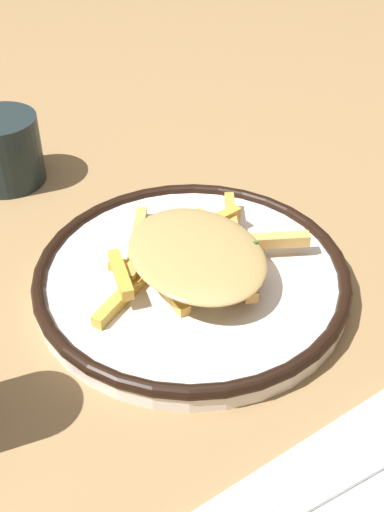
{
  "coord_description": "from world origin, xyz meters",
  "views": [
    {
      "loc": [
        -0.39,
        0.25,
        0.41
      ],
      "look_at": [
        0.0,
        0.0,
        0.04
      ],
      "focal_mm": 45.13,
      "sensor_mm": 36.0,
      "label": 1
    }
  ],
  "objects_px": {
    "plate": "(192,277)",
    "coffee_mug": "(3,150)",
    "spoon": "(303,505)",
    "fries_heap": "(195,254)"
  },
  "relations": [
    {
      "from": "plate",
      "to": "coffee_mug",
      "type": "xyz_separation_m",
      "value": [
        0.28,
        0.08,
        0.03
      ]
    },
    {
      "from": "spoon",
      "to": "plate",
      "type": "bearing_deg",
      "value": -15.46
    },
    {
      "from": "fries_heap",
      "to": "coffee_mug",
      "type": "distance_m",
      "value": 0.29
    },
    {
      "from": "fries_heap",
      "to": "coffee_mug",
      "type": "height_order",
      "value": "coffee_mug"
    },
    {
      "from": "spoon",
      "to": "coffee_mug",
      "type": "xyz_separation_m",
      "value": [
        0.51,
        0.01,
        0.03
      ]
    },
    {
      "from": "plate",
      "to": "spoon",
      "type": "relative_size",
      "value": 1.94
    },
    {
      "from": "fries_heap",
      "to": "coffee_mug",
      "type": "xyz_separation_m",
      "value": [
        0.28,
        0.08,
        0.0
      ]
    },
    {
      "from": "coffee_mug",
      "to": "plate",
      "type": "bearing_deg",
      "value": -164.68
    },
    {
      "from": "fries_heap",
      "to": "spoon",
      "type": "relative_size",
      "value": 1.46
    },
    {
      "from": "fries_heap",
      "to": "spoon",
      "type": "bearing_deg",
      "value": 163.75
    }
  ]
}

